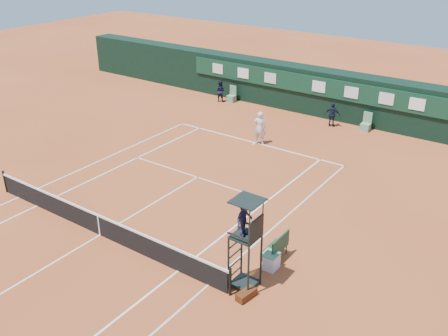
# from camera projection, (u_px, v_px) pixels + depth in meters

# --- Properties ---
(ground) EXTENTS (90.00, 90.00, 0.00)m
(ground) POSITION_uv_depth(u_px,v_px,m) (100.00, 235.00, 20.23)
(ground) COLOR #B3532A
(ground) RESTS_ON ground
(court_lines) EXTENTS (11.05, 23.85, 0.01)m
(court_lines) POSITION_uv_depth(u_px,v_px,m) (100.00, 235.00, 20.22)
(court_lines) COLOR white
(court_lines) RESTS_ON ground
(tennis_net) EXTENTS (12.90, 0.10, 1.10)m
(tennis_net) POSITION_uv_depth(u_px,v_px,m) (99.00, 224.00, 20.01)
(tennis_net) COLOR black
(tennis_net) RESTS_ON ground
(back_wall) EXTENTS (40.00, 1.65, 3.00)m
(back_wall) POSITION_uv_depth(u_px,v_px,m) (310.00, 90.00, 33.40)
(back_wall) COLOR black
(back_wall) RESTS_ON ground
(linesman_chair_left) EXTENTS (0.55, 0.50, 1.15)m
(linesman_chair_left) POSITION_uv_depth(u_px,v_px,m) (232.00, 97.00, 35.84)
(linesman_chair_left) COLOR #5E9067
(linesman_chair_left) RESTS_ON ground
(linesman_chair_right) EXTENTS (0.55, 0.50, 1.15)m
(linesman_chair_right) POSITION_uv_depth(u_px,v_px,m) (366.00, 126.00, 30.65)
(linesman_chair_right) COLOR #62966C
(linesman_chair_right) RESTS_ON ground
(umpire_chair) EXTENTS (0.96, 0.95, 3.42)m
(umpire_chair) POSITION_uv_depth(u_px,v_px,m) (245.00, 225.00, 16.29)
(umpire_chair) COLOR black
(umpire_chair) RESTS_ON ground
(player_bench) EXTENTS (0.56, 1.20, 1.10)m
(player_bench) POSITION_uv_depth(u_px,v_px,m) (277.00, 246.00, 18.45)
(player_bench) COLOR #183C24
(player_bench) RESTS_ON ground
(tennis_bag) EXTENTS (0.46, 0.81, 0.29)m
(tennis_bag) POSITION_uv_depth(u_px,v_px,m) (246.00, 295.00, 16.70)
(tennis_bag) COLOR black
(tennis_bag) RESTS_ON ground
(cooler) EXTENTS (0.57, 0.57, 0.65)m
(cooler) POSITION_uv_depth(u_px,v_px,m) (270.00, 261.00, 18.10)
(cooler) COLOR silver
(cooler) RESTS_ON ground
(tennis_ball) EXTENTS (0.06, 0.06, 0.06)m
(tennis_ball) POSITION_uv_depth(u_px,v_px,m) (225.00, 188.00, 23.88)
(tennis_ball) COLOR #D8E836
(tennis_ball) RESTS_ON ground
(player) EXTENTS (0.84, 0.70, 1.96)m
(player) POSITION_uv_depth(u_px,v_px,m) (260.00, 128.00, 28.45)
(player) COLOR silver
(player) RESTS_ON ground
(ball_kid_left) EXTENTS (0.85, 0.72, 1.52)m
(ball_kid_left) POSITION_uv_depth(u_px,v_px,m) (220.00, 91.00, 35.71)
(ball_kid_left) COLOR black
(ball_kid_left) RESTS_ON ground
(ball_kid_right) EXTENTS (0.97, 0.57, 1.55)m
(ball_kid_right) POSITION_uv_depth(u_px,v_px,m) (332.00, 115.00, 31.09)
(ball_kid_right) COLOR black
(ball_kid_right) RESTS_ON ground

